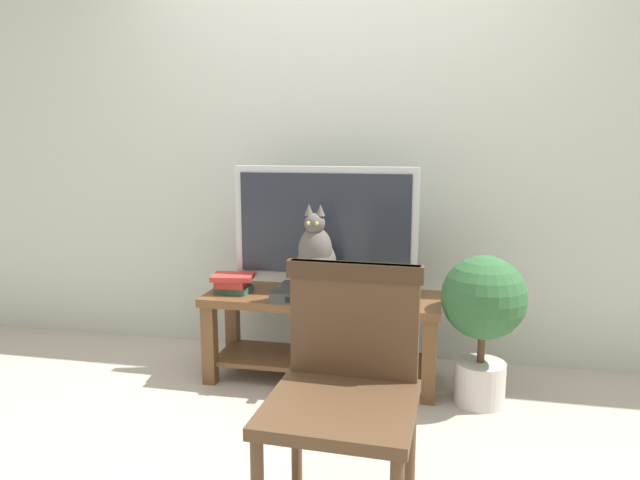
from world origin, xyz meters
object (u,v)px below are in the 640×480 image
object	(u,v)px
tv	(325,227)
wooden_chair	(346,378)
media_box	(317,294)
potted_plant	(483,312)
book_stack	(233,283)
tv_stand	(322,322)
cat	(316,257)

from	to	relation	value
tv	wooden_chair	xyz separation A→B (m)	(0.33, -1.26, -0.31)
media_box	wooden_chair	size ratio (longest dim) A/B	0.48
tv	media_box	distance (m)	0.37
tv	media_box	xyz separation A→B (m)	(-0.01, -0.16, -0.33)
tv	potted_plant	distance (m)	0.93
wooden_chair	book_stack	bearing A→B (deg)	125.55
tv_stand	wooden_chair	distance (m)	1.25
tv	wooden_chair	bearing A→B (deg)	-75.48
cat	book_stack	distance (m)	0.51
wooden_chair	tv_stand	bearing A→B (deg)	105.41
media_box	wooden_chair	bearing A→B (deg)	-72.97
wooden_chair	potted_plant	bearing A→B (deg)	64.57
tv_stand	potted_plant	world-z (taller)	potted_plant
cat	potted_plant	bearing A→B (deg)	-2.25
tv	media_box	world-z (taller)	tv
media_box	cat	xyz separation A→B (m)	(0.00, -0.01, 0.20)
tv_stand	media_box	bearing A→B (deg)	-98.28
tv_stand	media_box	xyz separation A→B (m)	(-0.01, -0.08, 0.18)
wooden_chair	tv	bearing A→B (deg)	104.52
media_box	potted_plant	size ratio (longest dim) A/B	0.57
book_stack	potted_plant	world-z (taller)	potted_plant
book_stack	tv	bearing A→B (deg)	14.31
media_box	potted_plant	xyz separation A→B (m)	(0.84, -0.05, -0.03)
tv_stand	book_stack	distance (m)	0.53
cat	book_stack	size ratio (longest dim) A/B	1.89
tv	cat	xyz separation A→B (m)	(-0.01, -0.17, -0.14)
cat	wooden_chair	distance (m)	1.16
media_box	book_stack	size ratio (longest dim) A/B	1.81
media_box	cat	distance (m)	0.20
tv_stand	book_stack	world-z (taller)	book_stack
tv	book_stack	world-z (taller)	tv
tv_stand	cat	world-z (taller)	cat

